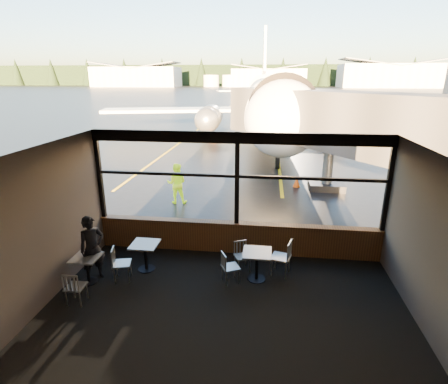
% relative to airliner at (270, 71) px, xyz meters
% --- Properties ---
extents(ground_plane, '(520.00, 520.00, 0.00)m').
position_rel_airliner_xyz_m(ground_plane, '(-0.78, 98.13, -5.38)').
color(ground_plane, black).
rests_on(ground_plane, ground).
extents(carpet_floor, '(8.00, 6.00, 0.01)m').
position_rel_airliner_xyz_m(carpet_floor, '(-0.78, -24.87, -5.37)').
color(carpet_floor, black).
rests_on(carpet_floor, ground).
extents(ceiling, '(8.00, 6.00, 0.04)m').
position_rel_airliner_xyz_m(ceiling, '(-0.78, -24.87, -1.88)').
color(ceiling, '#38332D').
rests_on(ceiling, ground).
extents(wall_left, '(0.04, 6.00, 3.50)m').
position_rel_airliner_xyz_m(wall_left, '(-4.78, -24.87, -3.63)').
color(wall_left, '#514740').
rests_on(wall_left, ground).
extents(wall_right, '(0.04, 6.00, 3.50)m').
position_rel_airliner_xyz_m(wall_right, '(3.22, -24.87, -3.63)').
color(wall_right, '#514740').
rests_on(wall_right, ground).
extents(wall_back, '(8.00, 0.04, 3.50)m').
position_rel_airliner_xyz_m(wall_back, '(-0.78, -27.87, -3.63)').
color(wall_back, '#514740').
rests_on(wall_back, ground).
extents(window_sill, '(8.00, 0.28, 0.90)m').
position_rel_airliner_xyz_m(window_sill, '(-0.78, -21.87, -4.93)').
color(window_sill, brown).
rests_on(window_sill, ground).
extents(window_header, '(8.00, 0.18, 0.30)m').
position_rel_airliner_xyz_m(window_header, '(-0.78, -21.87, -2.03)').
color(window_header, black).
rests_on(window_header, ground).
extents(mullion_left, '(0.12, 0.12, 2.60)m').
position_rel_airliner_xyz_m(mullion_left, '(-4.73, -21.87, -3.18)').
color(mullion_left, black).
rests_on(mullion_left, ground).
extents(mullion_centre, '(0.12, 0.12, 2.60)m').
position_rel_airliner_xyz_m(mullion_centre, '(-0.78, -21.87, -3.18)').
color(mullion_centre, black).
rests_on(mullion_centre, ground).
extents(mullion_right, '(0.12, 0.12, 2.60)m').
position_rel_airliner_xyz_m(mullion_right, '(3.17, -21.87, -3.18)').
color(mullion_right, black).
rests_on(mullion_right, ground).
extents(window_transom, '(8.00, 0.10, 0.08)m').
position_rel_airliner_xyz_m(window_transom, '(-0.78, -21.87, -3.08)').
color(window_transom, black).
rests_on(window_transom, ground).
extents(airliner, '(31.12, 36.68, 10.77)m').
position_rel_airliner_xyz_m(airliner, '(0.00, 0.00, 0.00)').
color(airliner, white).
rests_on(airliner, ground_plane).
extents(jet_bridge, '(9.24, 11.29, 4.93)m').
position_rel_airliner_xyz_m(jet_bridge, '(2.82, -16.37, -2.92)').
color(jet_bridge, '#27272A').
rests_on(jet_bridge, ground_plane).
extents(cafe_table_near, '(0.70, 0.70, 0.77)m').
position_rel_airliner_xyz_m(cafe_table_near, '(-0.14, -23.26, -5.00)').
color(cafe_table_near, '#A19C94').
rests_on(cafe_table_near, carpet_floor).
extents(cafe_table_mid, '(0.69, 0.69, 0.76)m').
position_rel_airliner_xyz_m(cafe_table_mid, '(-3.06, -23.14, -5.01)').
color(cafe_table_mid, gray).
rests_on(cafe_table_mid, carpet_floor).
extents(cafe_table_left, '(0.64, 0.64, 0.71)m').
position_rel_airliner_xyz_m(cafe_table_left, '(-4.27, -23.90, -5.03)').
color(cafe_table_left, '#9C9890').
rests_on(cafe_table_left, carpet_floor).
extents(chair_near_e, '(0.65, 0.65, 0.97)m').
position_rel_airliner_xyz_m(chair_near_e, '(0.45, -22.94, -4.90)').
color(chair_near_e, beige).
rests_on(chair_near_e, carpet_floor).
extents(chair_near_w, '(0.61, 0.61, 0.83)m').
position_rel_airliner_xyz_m(chair_near_w, '(-0.78, -23.47, -4.97)').
color(chair_near_w, '#AFAA9E').
rests_on(chair_near_w, carpet_floor).
extents(chair_near_n, '(0.58, 0.58, 0.79)m').
position_rel_airliner_xyz_m(chair_near_n, '(-0.53, -22.86, -4.99)').
color(chair_near_n, beige).
rests_on(chair_near_n, carpet_floor).
extents(chair_mid_w, '(0.59, 0.59, 0.89)m').
position_rel_airliner_xyz_m(chair_mid_w, '(-3.47, -23.68, -4.94)').
color(chair_mid_w, '#B1ADA0').
rests_on(chair_mid_w, carpet_floor).
extents(chair_left_s, '(0.47, 0.47, 0.83)m').
position_rel_airliner_xyz_m(chair_left_s, '(-4.11, -24.73, -4.97)').
color(chair_left_s, '#B6B0A4').
rests_on(chair_left_s, carpet_floor).
extents(passenger, '(0.71, 0.72, 1.67)m').
position_rel_airliner_xyz_m(passenger, '(-4.20, -23.69, -4.55)').
color(passenger, black).
rests_on(passenger, carpet_floor).
extents(ground_crew, '(0.85, 0.69, 1.63)m').
position_rel_airliner_xyz_m(ground_crew, '(-3.55, -17.94, -4.57)').
color(ground_crew, '#BFF219').
rests_on(ground_crew, ground_plane).
extents(cone_nose, '(0.33, 0.33, 0.46)m').
position_rel_airliner_xyz_m(cone_nose, '(1.42, -15.15, -5.15)').
color(cone_nose, orange).
rests_on(cone_nose, ground_plane).
extents(cone_wing, '(0.32, 0.32, 0.45)m').
position_rel_airliner_xyz_m(cone_wing, '(-4.35, -2.92, -5.16)').
color(cone_wing, '#EA4307').
rests_on(cone_wing, ground_plane).
extents(hangar_left, '(45.00, 18.00, 11.00)m').
position_rel_airliner_xyz_m(hangar_left, '(-70.78, 158.13, 0.12)').
color(hangar_left, silver).
rests_on(hangar_left, ground_plane).
extents(hangar_mid, '(38.00, 15.00, 10.00)m').
position_rel_airliner_xyz_m(hangar_mid, '(-0.78, 163.13, -0.38)').
color(hangar_mid, silver).
rests_on(hangar_mid, ground_plane).
extents(hangar_right, '(50.00, 20.00, 12.00)m').
position_rel_airliner_xyz_m(hangar_right, '(59.22, 156.13, 0.62)').
color(hangar_right, silver).
rests_on(hangar_right, ground_plane).
extents(fuel_tank_a, '(8.00, 8.00, 6.00)m').
position_rel_airliner_xyz_m(fuel_tank_a, '(-30.78, 160.13, -2.38)').
color(fuel_tank_a, silver).
rests_on(fuel_tank_a, ground_plane).
extents(fuel_tank_b, '(8.00, 8.00, 6.00)m').
position_rel_airliner_xyz_m(fuel_tank_b, '(-20.78, 160.13, -2.38)').
color(fuel_tank_b, silver).
rests_on(fuel_tank_b, ground_plane).
extents(fuel_tank_c, '(8.00, 8.00, 6.00)m').
position_rel_airliner_xyz_m(fuel_tank_c, '(-10.78, 160.13, -2.38)').
color(fuel_tank_c, silver).
rests_on(fuel_tank_c, ground_plane).
extents(treeline, '(360.00, 3.00, 12.00)m').
position_rel_airliner_xyz_m(treeline, '(-0.78, 188.13, 0.62)').
color(treeline, black).
rests_on(treeline, ground_plane).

